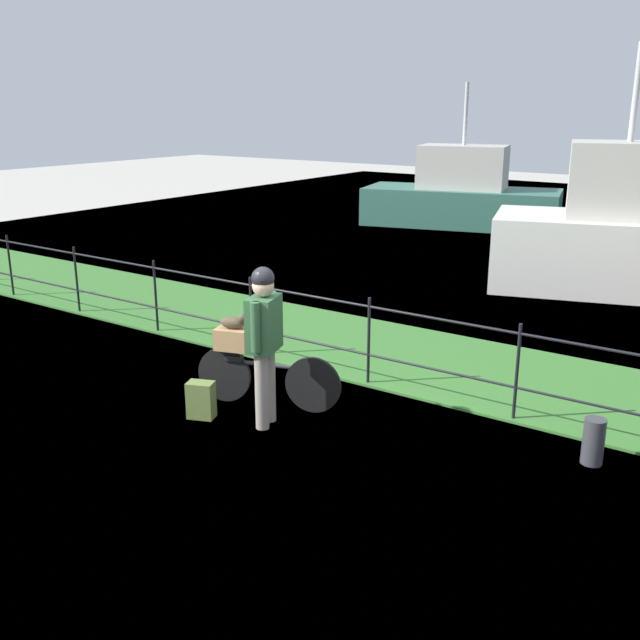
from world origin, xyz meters
name	(u,v)px	position (x,y,z in m)	size (l,w,h in m)	color
ground_plane	(263,445)	(0.00, 0.00, 0.00)	(60.00, 60.00, 0.00)	#B2ADA3
grass_strip	(412,358)	(0.00, 3.10, 0.01)	(27.00, 2.40, 0.03)	#38702D
harbor_water	(586,257)	(0.00, 11.11, 0.00)	(30.00, 30.00, 0.00)	#426684
iron_fence	(369,335)	(0.00, 1.98, 0.62)	(18.04, 0.04, 1.07)	black
bicycle_main	(266,378)	(-0.59, 0.79, 0.33)	(1.60, 0.54, 0.63)	black
wooden_crate	(233,339)	(-0.95, 0.67, 0.74)	(0.37, 0.24, 0.24)	#A87F51
terrier_dog	(235,322)	(-0.93, 0.68, 0.94)	(0.32, 0.22, 0.18)	#4C3D2D
cyclist_person	(264,333)	(-0.29, 0.41, 1.00)	(0.37, 0.52, 1.68)	gray
backpack_on_paving	(201,400)	(-0.96, 0.15, 0.20)	(0.28, 0.18, 0.40)	olive
mooring_bollard	(593,441)	(2.74, 1.48, 0.22)	(0.20, 0.20, 0.45)	#38383D
moored_boat_mid	(461,197)	(-4.08, 13.50, 0.78)	(5.50, 3.21, 3.75)	#336656
moored_boat_far	(619,237)	(1.22, 8.42, 0.96)	(4.65, 3.20, 4.19)	silver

